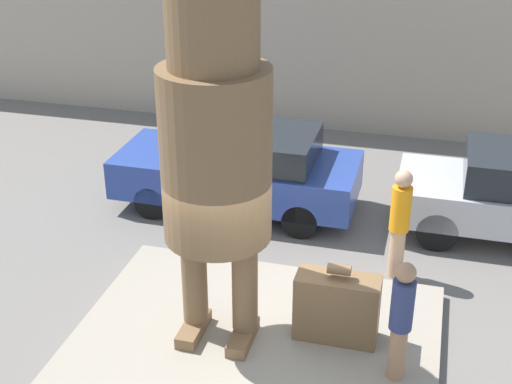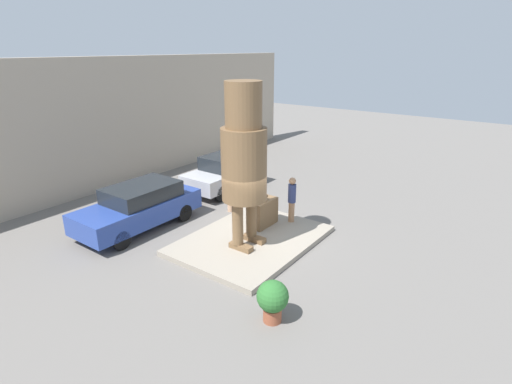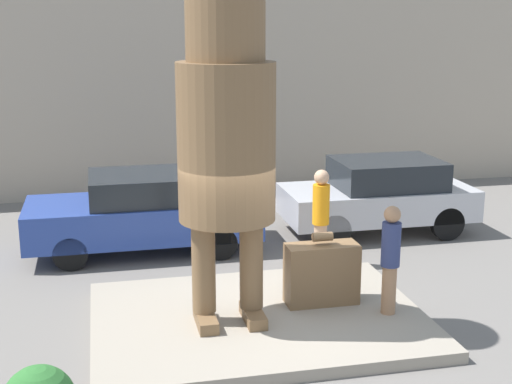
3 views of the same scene
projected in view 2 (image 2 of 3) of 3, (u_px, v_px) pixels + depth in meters
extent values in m
plane|color=slate|center=(251.00, 242.00, 13.34)|extent=(60.00, 60.00, 0.00)
cube|color=gray|center=(251.00, 240.00, 13.31)|extent=(4.95, 3.69, 0.18)
cube|color=tan|center=(88.00, 127.00, 17.18)|extent=(28.00, 0.60, 5.79)
cube|color=brown|center=(241.00, 247.00, 12.50)|extent=(0.27, 0.79, 0.17)
cube|color=brown|center=(254.00, 239.00, 13.03)|extent=(0.27, 0.79, 0.17)
cylinder|color=brown|center=(238.00, 223.00, 12.30)|extent=(0.34, 0.34, 1.38)
cylinder|color=brown|center=(251.00, 216.00, 12.83)|extent=(0.34, 0.34, 1.38)
cylinder|color=brown|center=(244.00, 165.00, 11.95)|extent=(1.38, 1.38, 2.22)
cylinder|color=brown|center=(243.00, 105.00, 11.34)|extent=(1.08, 1.08, 1.33)
cube|color=brown|center=(264.00, 213.00, 14.05)|extent=(1.13, 0.47, 0.95)
cylinder|color=brown|center=(264.00, 197.00, 13.85)|extent=(0.31, 0.14, 0.14)
cylinder|color=#A87A56|center=(291.00, 212.00, 14.41)|extent=(0.22, 0.22, 0.75)
cylinder|color=navy|center=(292.00, 193.00, 14.16)|extent=(0.28, 0.28, 0.67)
sphere|color=#A87A56|center=(292.00, 181.00, 14.01)|extent=(0.25, 0.25, 0.25)
cube|color=#284293|center=(138.00, 210.00, 14.20)|extent=(4.51, 1.87, 0.72)
cube|color=#1E2328|center=(142.00, 192.00, 14.16)|extent=(2.48, 1.68, 0.54)
cylinder|color=black|center=(121.00, 240.00, 12.79)|extent=(0.64, 0.18, 0.64)
cylinder|color=black|center=(91.00, 227.00, 13.73)|extent=(0.64, 0.18, 0.64)
cylinder|color=black|center=(184.00, 213.00, 14.92)|extent=(0.64, 0.18, 0.64)
cylinder|color=black|center=(154.00, 203.00, 15.85)|extent=(0.64, 0.18, 0.64)
cube|color=#B7B7BC|center=(225.00, 175.00, 18.07)|extent=(4.02, 1.82, 0.65)
cube|color=#1E2328|center=(228.00, 161.00, 18.01)|extent=(2.21, 1.64, 0.59)
cylinder|color=black|center=(221.00, 193.00, 16.79)|extent=(0.70, 0.18, 0.70)
cylinder|color=black|center=(193.00, 186.00, 17.69)|extent=(0.70, 0.18, 0.70)
cylinder|color=black|center=(256.00, 179.00, 18.68)|extent=(0.70, 0.18, 0.70)
cylinder|color=black|center=(229.00, 172.00, 19.59)|extent=(0.70, 0.18, 0.70)
cylinder|color=brown|center=(272.00, 314.00, 9.48)|extent=(0.44, 0.44, 0.36)
sphere|color=#2D6B2D|center=(273.00, 296.00, 9.30)|extent=(0.77, 0.77, 0.77)
cylinder|color=tan|center=(230.00, 201.00, 15.75)|extent=(0.24, 0.24, 0.83)
cylinder|color=orange|center=(230.00, 182.00, 15.48)|extent=(0.31, 0.31, 0.74)
sphere|color=tan|center=(230.00, 170.00, 15.31)|extent=(0.28, 0.28, 0.28)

